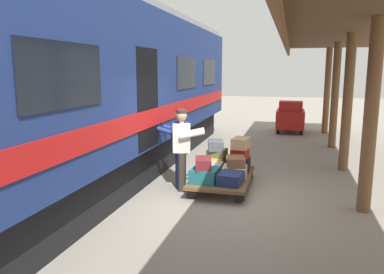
{
  "coord_description": "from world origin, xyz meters",
  "views": [
    {
      "loc": [
        -1.06,
        7.04,
        2.52
      ],
      "look_at": [
        0.92,
        -0.37,
        1.15
      ],
      "focal_mm": 35.13,
      "sensor_mm": 36.0,
      "label": 1
    }
  ],
  "objects_px": {
    "train_car": "(81,92)",
    "suitcase_red_plastic": "(240,153)",
    "suitcase_black_hardshell": "(239,164)",
    "suitcase_slate_roller": "(216,145)",
    "suitcase_navy_fabric": "(231,178)",
    "porter_in_overalls": "(180,144)",
    "baggage_tug": "(290,117)",
    "luggage_cart": "(222,177)",
    "suitcase_yellow_case": "(216,162)",
    "suitcase_teal_softside": "(205,175)",
    "porter_by_door": "(183,147)",
    "suitcase_tan_vintage": "(241,143)",
    "suitcase_maroon_trunk": "(203,163)",
    "suitcase_olive_duffel": "(217,153)",
    "suitcase_gray_aluminum": "(211,169)",
    "suitcase_brown_leather": "(236,162)",
    "suitcase_cream_canvas": "(235,171)"
  },
  "relations": [
    {
      "from": "train_car",
      "to": "suitcase_red_plastic",
      "type": "height_order",
      "value": "train_car"
    },
    {
      "from": "suitcase_black_hardshell",
      "to": "suitcase_slate_roller",
      "type": "xyz_separation_m",
      "value": [
        0.54,
        -0.03,
        0.41
      ]
    },
    {
      "from": "suitcase_navy_fabric",
      "to": "porter_in_overalls",
      "type": "distance_m",
      "value": 1.41
    },
    {
      "from": "baggage_tug",
      "to": "suitcase_red_plastic",
      "type": "bearing_deg",
      "value": 82.03
    },
    {
      "from": "luggage_cart",
      "to": "suitcase_yellow_case",
      "type": "bearing_deg",
      "value": -64.61
    },
    {
      "from": "suitcase_teal_softside",
      "to": "porter_by_door",
      "type": "height_order",
      "value": "porter_by_door"
    },
    {
      "from": "train_car",
      "to": "luggage_cart",
      "type": "xyz_separation_m",
      "value": [
        -2.91,
        -0.67,
        -1.82
      ]
    },
    {
      "from": "suitcase_tan_vintage",
      "to": "suitcase_slate_roller",
      "type": "xyz_separation_m",
      "value": [
        0.58,
        -0.0,
        -0.07
      ]
    },
    {
      "from": "suitcase_yellow_case",
      "to": "suitcase_maroon_trunk",
      "type": "relative_size",
      "value": 1.0
    },
    {
      "from": "luggage_cart",
      "to": "suitcase_black_hardshell",
      "type": "bearing_deg",
      "value": -115.39
    },
    {
      "from": "suitcase_olive_duffel",
      "to": "suitcase_black_hardshell",
      "type": "bearing_deg",
      "value": 175.98
    },
    {
      "from": "suitcase_teal_softside",
      "to": "suitcase_slate_roller",
      "type": "bearing_deg",
      "value": -89.54
    },
    {
      "from": "suitcase_gray_aluminum",
      "to": "suitcase_yellow_case",
      "type": "distance_m",
      "value": 0.56
    },
    {
      "from": "suitcase_black_hardshell",
      "to": "suitcase_brown_leather",
      "type": "height_order",
      "value": "suitcase_brown_leather"
    },
    {
      "from": "suitcase_olive_duffel",
      "to": "porter_in_overalls",
      "type": "height_order",
      "value": "porter_in_overalls"
    },
    {
      "from": "suitcase_red_plastic",
      "to": "luggage_cart",
      "type": "bearing_deg",
      "value": 63.83
    },
    {
      "from": "suitcase_red_plastic",
      "to": "train_car",
      "type": "bearing_deg",
      "value": 21.44
    },
    {
      "from": "suitcase_cream_canvas",
      "to": "suitcase_red_plastic",
      "type": "bearing_deg",
      "value": -92.22
    },
    {
      "from": "suitcase_olive_duffel",
      "to": "suitcase_cream_canvas",
      "type": "bearing_deg",
      "value": 130.38
    },
    {
      "from": "suitcase_yellow_case",
      "to": "baggage_tug",
      "type": "height_order",
      "value": "baggage_tug"
    },
    {
      "from": "suitcase_red_plastic",
      "to": "suitcase_black_hardshell",
      "type": "bearing_deg",
      "value": 50.01
    },
    {
      "from": "suitcase_gray_aluminum",
      "to": "suitcase_black_hardshell",
      "type": "distance_m",
      "value": 0.77
    },
    {
      "from": "luggage_cart",
      "to": "suitcase_slate_roller",
      "type": "relative_size",
      "value": 3.72
    },
    {
      "from": "suitcase_brown_leather",
      "to": "suitcase_olive_duffel",
      "type": "bearing_deg",
      "value": -47.38
    },
    {
      "from": "suitcase_brown_leather",
      "to": "porter_in_overalls",
      "type": "bearing_deg",
      "value": 3.23
    },
    {
      "from": "suitcase_yellow_case",
      "to": "suitcase_tan_vintage",
      "type": "height_order",
      "value": "suitcase_tan_vintage"
    },
    {
      "from": "suitcase_teal_softside",
      "to": "suitcase_red_plastic",
      "type": "distance_m",
      "value": 1.29
    },
    {
      "from": "suitcase_teal_softside",
      "to": "porter_by_door",
      "type": "relative_size",
      "value": 0.32
    },
    {
      "from": "suitcase_cream_canvas",
      "to": "suitcase_brown_leather",
      "type": "height_order",
      "value": "suitcase_brown_leather"
    },
    {
      "from": "suitcase_yellow_case",
      "to": "baggage_tug",
      "type": "bearing_deg",
      "value": -102.04
    },
    {
      "from": "suitcase_navy_fabric",
      "to": "suitcase_yellow_case",
      "type": "relative_size",
      "value": 1.07
    },
    {
      "from": "baggage_tug",
      "to": "suitcase_navy_fabric",
      "type": "bearing_deg",
      "value": 82.93
    },
    {
      "from": "suitcase_olive_duffel",
      "to": "porter_by_door",
      "type": "xyz_separation_m",
      "value": [
        0.56,
        0.91,
        0.28
      ]
    },
    {
      "from": "train_car",
      "to": "suitcase_slate_roller",
      "type": "relative_size",
      "value": 29.71
    },
    {
      "from": "suitcase_black_hardshell",
      "to": "suitcase_brown_leather",
      "type": "distance_m",
      "value": 0.57
    },
    {
      "from": "suitcase_yellow_case",
      "to": "suitcase_brown_leather",
      "type": "bearing_deg",
      "value": 135.79
    },
    {
      "from": "suitcase_brown_leather",
      "to": "baggage_tug",
      "type": "height_order",
      "value": "baggage_tug"
    },
    {
      "from": "suitcase_gray_aluminum",
      "to": "baggage_tug",
      "type": "height_order",
      "value": "baggage_tug"
    },
    {
      "from": "suitcase_maroon_trunk",
      "to": "porter_in_overalls",
      "type": "bearing_deg",
      "value": -38.23
    },
    {
      "from": "suitcase_teal_softside",
      "to": "suitcase_maroon_trunk",
      "type": "distance_m",
      "value": 0.25
    },
    {
      "from": "suitcase_navy_fabric",
      "to": "baggage_tug",
      "type": "height_order",
      "value": "baggage_tug"
    },
    {
      "from": "suitcase_olive_duffel",
      "to": "porter_in_overalls",
      "type": "distance_m",
      "value": 0.99
    },
    {
      "from": "suitcase_teal_softside",
      "to": "suitcase_red_plastic",
      "type": "height_order",
      "value": "suitcase_red_plastic"
    },
    {
      "from": "porter_by_door",
      "to": "suitcase_tan_vintage",
      "type": "bearing_deg",
      "value": -141.03
    },
    {
      "from": "suitcase_navy_fabric",
      "to": "suitcase_teal_softside",
      "type": "bearing_deg",
      "value": 0.0
    },
    {
      "from": "luggage_cart",
      "to": "suitcase_olive_duffel",
      "type": "bearing_deg",
      "value": -67.98
    },
    {
      "from": "suitcase_maroon_trunk",
      "to": "suitcase_slate_roller",
      "type": "xyz_separation_m",
      "value": [
        -0.02,
        -1.14,
        0.15
      ]
    },
    {
      "from": "suitcase_tan_vintage",
      "to": "suitcase_teal_softside",
      "type": "bearing_deg",
      "value": 63.35
    },
    {
      "from": "suitcase_olive_duffel",
      "to": "suitcase_slate_roller",
      "type": "height_order",
      "value": "suitcase_slate_roller"
    },
    {
      "from": "suitcase_navy_fabric",
      "to": "porter_by_door",
      "type": "relative_size",
      "value": 0.33
    }
  ]
}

